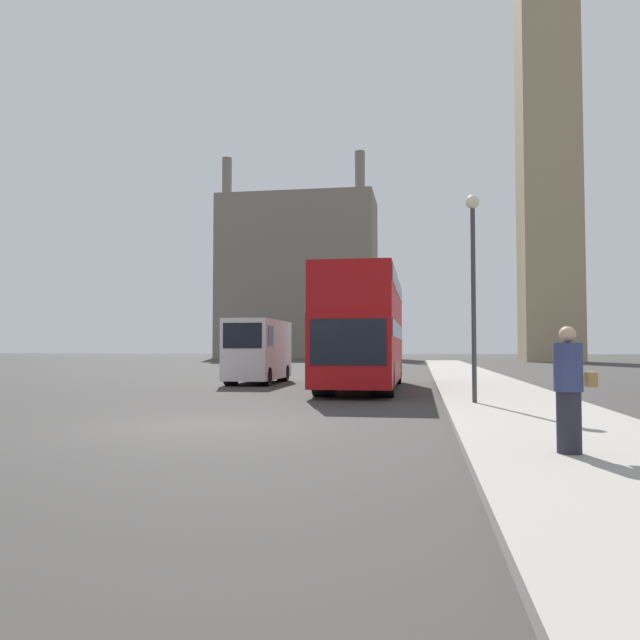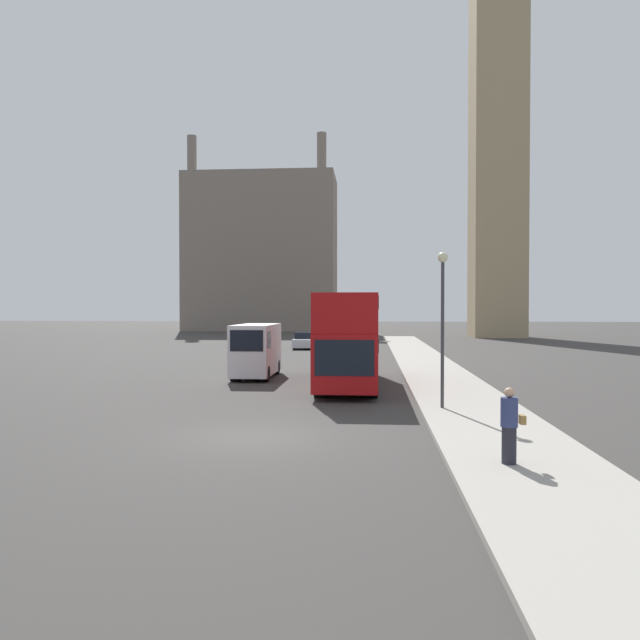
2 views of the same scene
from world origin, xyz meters
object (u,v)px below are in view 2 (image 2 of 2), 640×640
Objects in this scene: red_double_decker_bus at (349,335)px; parked_sedan at (305,341)px; white_van at (256,349)px; pedestrian at (510,426)px; street_lamp at (443,305)px; clock_tower at (498,59)px.

red_double_decker_bus is 2.26× the size of parked_sedan.
white_van is 3.00× the size of pedestrian.
street_lamp reaches higher than pedestrian.
white_van is at bearing 116.92° from pedestrian.
parked_sedan is (-4.89, 26.74, -1.72)m from red_double_decker_bus.
pedestrian is 0.31× the size of street_lamp.
parked_sedan is at bearing 89.84° from white_van.
pedestrian is at bearing -74.41° from red_double_decker_bus.
clock_tower is at bearing 65.32° from white_van.
white_van is (-4.96, 3.14, -0.90)m from red_double_decker_bus.
pedestrian is (9.06, -17.84, -0.48)m from white_van.
street_lamp is 1.17× the size of parked_sedan.
street_lamp is 34.79m from parked_sedan.
pedestrian reaches higher than parked_sedan.
red_double_decker_bus reaches higher than white_van.
clock_tower is 74.31m from pedestrian.
white_van reaches higher than pedestrian.
pedestrian is 0.37× the size of parked_sedan.
clock_tower reaches higher than parked_sedan.
street_lamp reaches higher than white_van.
clock_tower is 13.10× the size of white_van.
red_double_decker_bus is 6.14× the size of pedestrian.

